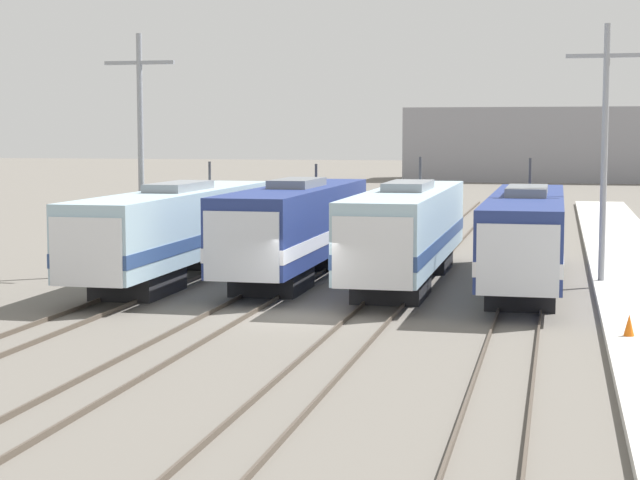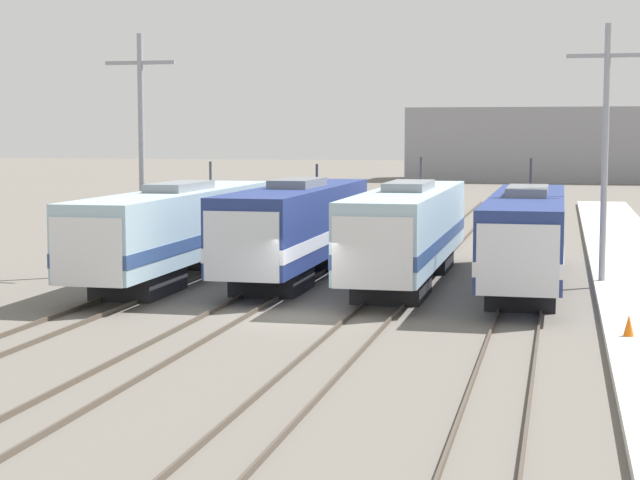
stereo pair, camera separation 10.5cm
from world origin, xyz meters
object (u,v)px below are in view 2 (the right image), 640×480
Objects in this scene: locomotive_center_left at (295,228)px; locomotive_center_right at (407,232)px; locomotive_far_left at (176,230)px; traffic_cone at (629,325)px; locomotive_far_right at (526,236)px; catenary_tower_left at (141,145)px; catenary_tower_right at (605,146)px.

locomotive_center_left is 0.95× the size of locomotive_center_right.
traffic_cone is at bearing -29.75° from locomotive_far_left.
locomotive_far_left is at bearing 150.25° from traffic_cone.
locomotive_far_right reaches higher than traffic_cone.
locomotive_center_right is 1.66× the size of catenary_tower_left.
locomotive_center_right is 13.87m from traffic_cone.
locomotive_far_right is at bearing -2.11° from locomotive_center_right.
catenary_tower_right reaches higher than traffic_cone.
locomotive_far_left is 4.99m from locomotive_center_left.
catenary_tower_left is at bearing 176.45° from locomotive_center_left.
traffic_cone is at bearing -53.94° from locomotive_center_right.
locomotive_far_left is at bearing -173.91° from locomotive_center_right.
catenary_tower_right is (7.76, 0.80, 3.50)m from locomotive_center_right.
catenary_tower_right is at bearing 5.91° from locomotive_center_right.
locomotive_center_left reaches higher than traffic_cone.
locomotive_center_left is at bearing -3.55° from catenary_tower_left.
locomotive_center_left is (4.80, 1.39, 0.06)m from locomotive_far_left.
locomotive_far_left is 1.07× the size of locomotive_center_right.
locomotive_center_right is (9.59, 1.02, 0.04)m from locomotive_far_left.
traffic_cone is at bearing -41.72° from locomotive_center_left.
catenary_tower_left reaches higher than locomotive_far_left.
locomotive_center_left is 25.72× the size of traffic_cone.
catenary_tower_left is (-7.02, 0.44, 3.48)m from locomotive_center_left.
catenary_tower_left is 23.78m from traffic_cone.
catenary_tower_right reaches higher than locomotive_far_right.
locomotive_far_left reaches higher than traffic_cone.
locomotive_far_right is 11.55m from traffic_cone.
locomotive_far_right is at bearing 106.83° from traffic_cone.
locomotive_far_right reaches higher than locomotive_far_left.
catenary_tower_left reaches higher than locomotive_center_right.
locomotive_far_right is (4.80, -0.18, -0.07)m from locomotive_center_right.
catenary_tower_left is (-11.81, 0.80, 3.50)m from locomotive_center_right.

